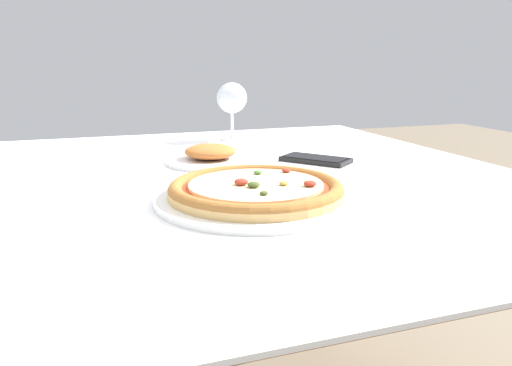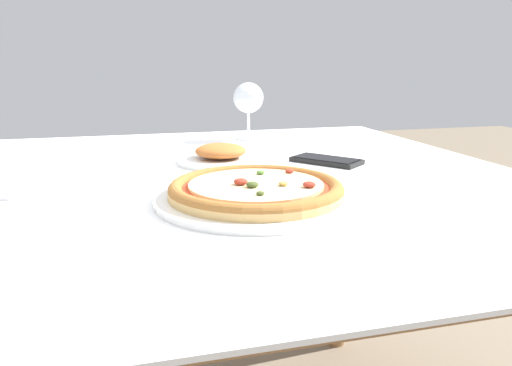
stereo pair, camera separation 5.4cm
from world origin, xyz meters
name	(u,v)px [view 1 (the left image)]	position (x,y,z in m)	size (l,w,h in m)	color
dining_table	(218,216)	(0.00, 0.00, 0.63)	(1.15, 1.15, 0.71)	brown
pizza_plate	(256,191)	(0.01, -0.19, 0.73)	(0.31, 0.31, 0.04)	white
fork	(17,190)	(-0.34, 0.00, 0.71)	(0.06, 0.17, 0.00)	silver
wine_glass_far_left	(232,99)	(0.15, 0.41, 0.82)	(0.08, 0.08, 0.15)	silver
cell_phone	(316,159)	(0.23, 0.06, 0.72)	(0.14, 0.16, 0.01)	black
side_plate	(210,156)	(0.02, 0.12, 0.73)	(0.19, 0.19, 0.04)	white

